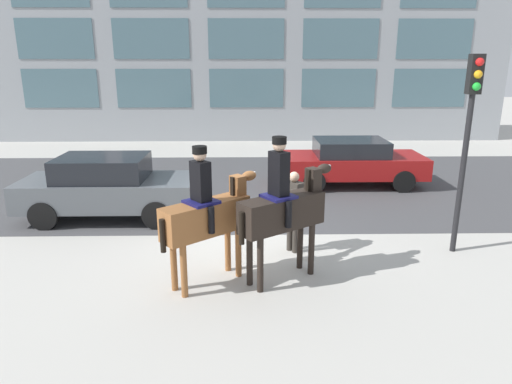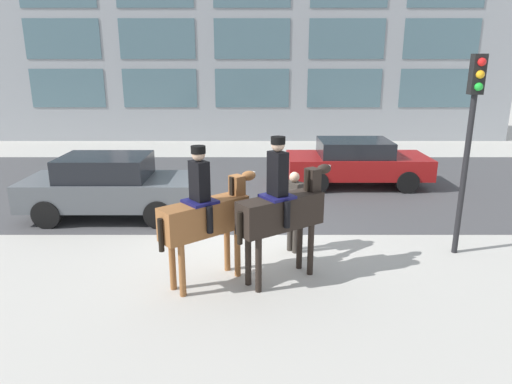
% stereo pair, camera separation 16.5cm
% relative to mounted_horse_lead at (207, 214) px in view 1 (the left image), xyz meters
% --- Properties ---
extents(ground_plane, '(80.00, 80.00, 0.00)m').
position_rel_mounted_horse_lead_xyz_m(ground_plane, '(0.66, 1.73, -1.26)').
color(ground_plane, '#B2AFA8').
extents(road_surface, '(24.56, 8.50, 0.01)m').
position_rel_mounted_horse_lead_xyz_m(road_surface, '(0.66, 6.48, -1.26)').
color(road_surface, '#444447').
rests_on(road_surface, ground_plane).
extents(mounted_horse_lead, '(1.66, 1.47, 2.43)m').
position_rel_mounted_horse_lead_xyz_m(mounted_horse_lead, '(0.00, 0.00, 0.00)').
color(mounted_horse_lead, brown).
rests_on(mounted_horse_lead, ground_plane).
extents(mounted_horse_companion, '(1.74, 1.35, 2.56)m').
position_rel_mounted_horse_lead_xyz_m(mounted_horse_companion, '(1.30, 0.11, 0.06)').
color(mounted_horse_companion, black).
rests_on(mounted_horse_companion, ground_plane).
extents(pedestrian_bystander, '(0.66, 0.83, 1.67)m').
position_rel_mounted_horse_lead_xyz_m(pedestrian_bystander, '(1.59, 1.31, -0.28)').
color(pedestrian_bystander, '#332D28').
rests_on(pedestrian_bystander, ground_plane).
extents(street_car_near_lane, '(4.16, 1.79, 1.54)m').
position_rel_mounted_horse_lead_xyz_m(street_car_near_lane, '(-2.73, 3.47, -0.46)').
color(street_car_near_lane, '#51565B').
rests_on(street_car_near_lane, ground_plane).
extents(street_car_far_lane, '(4.26, 1.93, 1.43)m').
position_rel_mounted_horse_lead_xyz_m(street_car_far_lane, '(3.93, 6.44, -0.51)').
color(street_car_far_lane, maroon).
rests_on(street_car_far_lane, ground_plane).
extents(traffic_light, '(0.24, 0.29, 3.87)m').
position_rel_mounted_horse_lead_xyz_m(traffic_light, '(4.87, 1.26, 1.34)').
color(traffic_light, black).
rests_on(traffic_light, ground_plane).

